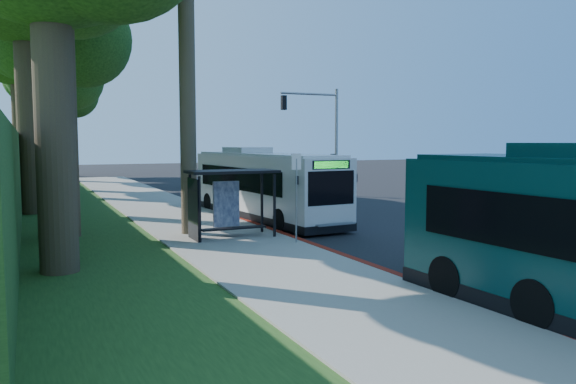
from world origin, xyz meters
TOP-DOWN VIEW (x-y plane):
  - ground at (0.00, 0.00)m, footprint 140.00×140.00m
  - sidewalk at (-7.30, 0.00)m, footprint 4.50×70.00m
  - red_curb at (-5.00, -4.00)m, footprint 0.25×30.00m
  - grass_verge at (-13.00, 5.00)m, footprint 8.00×70.00m
  - bus_shelter at (-7.26, -2.86)m, footprint 3.20×1.51m
  - stop_sign_pole at (-5.40, -5.00)m, footprint 0.35×0.06m
  - traffic_signal_pole at (3.78, 10.00)m, footprint 4.10×0.30m
  - tree_2 at (-11.89, 15.98)m, footprint 8.82×8.40m
  - tree_3 at (-13.88, 23.98)m, footprint 10.08×9.60m
  - tree_4 at (-11.40, 31.98)m, footprint 8.40×8.00m
  - tree_5 at (-10.41, 39.99)m, footprint 7.35×7.00m
  - white_bus at (-3.81, 1.78)m, footprint 3.23×11.24m
  - pickup at (1.57, 9.32)m, footprint 2.91×5.73m

SIDE VIEW (x-z plane):
  - ground at x=0.00m, z-range 0.00..0.00m
  - grass_verge at x=-13.00m, z-range 0.00..0.06m
  - sidewalk at x=-7.30m, z-range 0.00..0.12m
  - red_curb at x=-5.00m, z-range 0.00..0.13m
  - pickup at x=1.57m, z-range 0.00..1.55m
  - white_bus at x=-3.81m, z-range -0.04..3.27m
  - bus_shelter at x=-7.26m, z-range 0.53..3.08m
  - stop_sign_pole at x=-5.40m, z-range 0.50..3.67m
  - traffic_signal_pole at x=3.78m, z-range 0.92..7.92m
  - tree_5 at x=-10.41m, z-range 2.53..15.39m
  - tree_4 at x=-11.40m, z-range 2.66..16.80m
  - tree_2 at x=-11.89m, z-range 2.92..18.04m
  - tree_3 at x=-13.88m, z-range 3.34..20.62m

